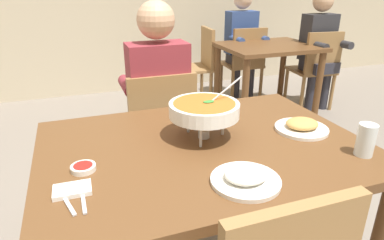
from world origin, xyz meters
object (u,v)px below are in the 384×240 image
at_px(chair_diner_main, 160,130).
at_px(chair_bg_middle, 245,60).
at_px(patron_bg_left, 319,44).
at_px(patron_bg_middle, 242,39).
at_px(dining_table_far, 268,58).
at_px(dining_table_main, 204,165).
at_px(drink_glass, 366,141).
at_px(appetizer_plate, 302,126).
at_px(curry_bowl, 204,110).
at_px(sauce_dish, 83,168).
at_px(chair_bg_right, 199,62).
at_px(chair_bg_left, 316,66).
at_px(diner_main, 157,94).
at_px(rice_plate, 246,177).

relative_size(chair_diner_main, chair_bg_middle, 1.00).
height_order(chair_bg_middle, patron_bg_left, patron_bg_left).
bearing_deg(patron_bg_middle, dining_table_far, -88.92).
xyz_separation_m(dining_table_main, patron_bg_middle, (1.51, 2.54, 0.08)).
bearing_deg(drink_glass, appetizer_plate, 106.51).
bearing_deg(patron_bg_left, curry_bowl, -138.90).
relative_size(curry_bowl, sauce_dish, 3.69).
distance_m(chair_bg_right, patron_bg_left, 1.38).
distance_m(dining_table_main, chair_bg_left, 2.84).
height_order(chair_bg_middle, chair_bg_right, same).
bearing_deg(chair_bg_left, chair_bg_right, 150.79).
bearing_deg(chair_bg_right, chair_diner_main, -118.06).
height_order(chair_diner_main, sauce_dish, chair_diner_main).
distance_m(curry_bowl, dining_table_far, 2.43).
distance_m(dining_table_main, appetizer_plate, 0.49).
height_order(sauce_dish, chair_bg_left, chair_bg_left).
height_order(sauce_dish, patron_bg_left, patron_bg_left).
bearing_deg(drink_glass, diner_main, 116.73).
bearing_deg(dining_table_far, appetizer_plate, -117.95).
distance_m(appetizer_plate, dining_table_far, 2.24).
distance_m(diner_main, curry_bowl, 0.76).
relative_size(chair_bg_left, patron_bg_middle, 0.69).
height_order(dining_table_far, chair_bg_left, chair_bg_left).
xyz_separation_m(chair_bg_left, chair_bg_middle, (-0.61, 0.55, 0.00)).
xyz_separation_m(chair_bg_left, patron_bg_middle, (-0.61, 0.66, 0.24)).
bearing_deg(curry_bowl, chair_diner_main, 91.82).
distance_m(appetizer_plate, drink_glass, 0.29).
distance_m(dining_table_far, patron_bg_middle, 0.59).
bearing_deg(dining_table_far, chair_bg_left, -6.88).
distance_m(appetizer_plate, sauce_dish, 0.96).
bearing_deg(chair_bg_middle, dining_table_far, -88.27).
relative_size(curry_bowl, chair_bg_right, 0.37).
bearing_deg(patron_bg_left, appetizer_plate, -130.91).
height_order(appetizer_plate, sauce_dish, appetizer_plate).
bearing_deg(sauce_dish, chair_bg_left, 36.54).
xyz_separation_m(dining_table_main, dining_table_far, (1.52, 1.95, -0.04)).
distance_m(rice_plate, patron_bg_left, 3.08).
distance_m(dining_table_main, curry_bowl, 0.24).
relative_size(rice_plate, chair_bg_right, 0.27).
relative_size(appetizer_plate, chair_bg_right, 0.27).
bearing_deg(chair_diner_main, curry_bowl, -88.18).
bearing_deg(dining_table_main, drink_glass, -28.51).
xyz_separation_m(chair_diner_main, appetizer_plate, (0.47, -0.79, 0.28)).
xyz_separation_m(sauce_dish, dining_table_far, (2.01, 2.00, -0.15)).
xyz_separation_m(diner_main, chair_bg_left, (2.12, 1.08, -0.24)).
bearing_deg(appetizer_plate, chair_bg_right, 79.54).
height_order(drink_glass, patron_bg_left, patron_bg_left).
relative_size(diner_main, drink_glass, 10.08).
height_order(rice_plate, patron_bg_middle, patron_bg_middle).
relative_size(curry_bowl, dining_table_far, 0.33).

